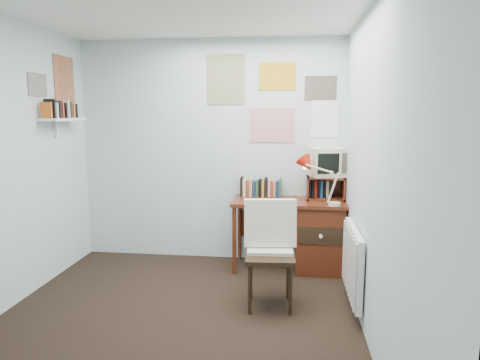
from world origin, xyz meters
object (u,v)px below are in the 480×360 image
object	(u,v)px
desk	(313,233)
crt_tv	(327,161)
desk_chair	(270,257)
tv_riser	(325,188)
desk_lamp	(335,184)
wall_shelf	(63,119)
radiator	(353,262)

from	to	relation	value
desk	crt_tv	xyz separation A→B (m)	(0.13, 0.13, 0.77)
desk_chair	tv_riser	world-z (taller)	tv_riser
desk_lamp	tv_riser	xyz separation A→B (m)	(-0.07, 0.33, -0.10)
tv_riser	wall_shelf	distance (m)	2.83
desk_chair	radiator	size ratio (longest dim) A/B	1.13
desk_chair	crt_tv	size ratio (longest dim) A/B	2.56
desk	radiator	bearing A→B (deg)	-72.76
desk	crt_tv	distance (m)	0.79
desk	tv_riser	size ratio (longest dim) A/B	3.00
desk_lamp	wall_shelf	bearing A→B (deg)	165.75
tv_riser	wall_shelf	world-z (taller)	wall_shelf
desk	crt_tv	world-z (taller)	crt_tv
tv_riser	desk_lamp	bearing A→B (deg)	-77.85
desk	wall_shelf	xyz separation A→B (m)	(-2.57, -0.38, 1.21)
desk	desk_lamp	world-z (taller)	desk_lamp
tv_riser	radiator	size ratio (longest dim) A/B	0.50
radiator	wall_shelf	size ratio (longest dim) A/B	1.29
tv_riser	crt_tv	bearing A→B (deg)	61.84
desk_lamp	wall_shelf	size ratio (longest dim) A/B	0.71
desk_lamp	desk	bearing A→B (deg)	113.23
crt_tv	desk_lamp	bearing A→B (deg)	-95.67
desk	crt_tv	bearing A→B (deg)	45.25
desk_lamp	radiator	xyz separation A→B (m)	(0.10, -0.71, -0.56)
tv_riser	wall_shelf	xyz separation A→B (m)	(-2.69, -0.49, 0.74)
desk_chair	wall_shelf	distance (m)	2.51
crt_tv	tv_riser	bearing A→B (deg)	-133.61
desk_lamp	crt_tv	distance (m)	0.41
wall_shelf	tv_riser	bearing A→B (deg)	10.32
radiator	desk_lamp	bearing A→B (deg)	97.93
desk_lamp	crt_tv	world-z (taller)	crt_tv
desk	desk_chair	size ratio (longest dim) A/B	1.33
desk_chair	wall_shelf	size ratio (longest dim) A/B	1.46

